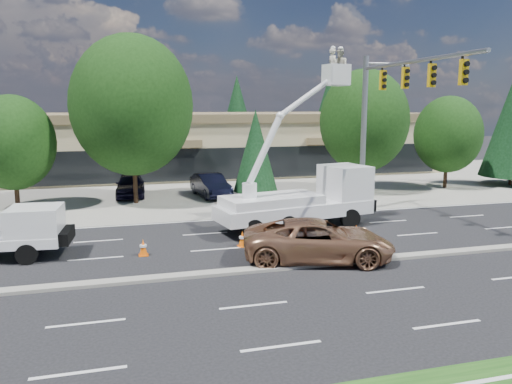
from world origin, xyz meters
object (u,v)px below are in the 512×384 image
object	(u,v)px
utility_pickup	(1,238)
bucket_truck	(308,190)
signal_mast	(384,108)
minivan	(318,240)

from	to	relation	value
utility_pickup	bucket_truck	size ratio (longest dim) A/B	0.62
signal_mast	utility_pickup	distance (m)	19.61
signal_mast	bucket_truck	size ratio (longest dim) A/B	1.11
signal_mast	minivan	distance (m)	10.42
signal_mast	minivan	world-z (taller)	signal_mast
minivan	signal_mast	bearing A→B (deg)	-28.52
signal_mast	minivan	size ratio (longest dim) A/B	1.68
utility_pickup	bucket_truck	xyz separation A→B (m)	(13.97, 1.80, 1.06)
signal_mast	utility_pickup	world-z (taller)	signal_mast
utility_pickup	minivan	size ratio (longest dim) A/B	0.94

